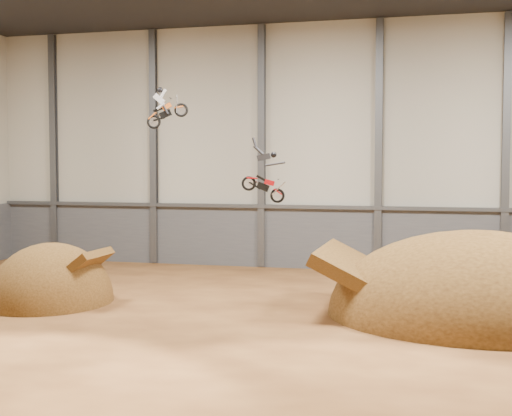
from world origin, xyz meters
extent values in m
plane|color=#543016|center=(0.00, 0.00, 0.00)|extent=(40.00, 40.00, 0.00)
cube|color=#B4B0A0|center=(0.00, 15.00, 7.00)|extent=(40.00, 0.10, 14.00)
cube|color=#4E4F55|center=(0.00, 14.90, 1.75)|extent=(39.80, 0.18, 3.50)
cube|color=#47494F|center=(0.00, 14.75, 3.55)|extent=(39.80, 0.35, 0.20)
cube|color=#47494F|center=(-16.67, 14.80, 7.00)|extent=(0.40, 0.36, 13.90)
cube|color=#47494F|center=(-10.00, 14.80, 7.00)|extent=(0.40, 0.36, 13.90)
cube|color=#47494F|center=(-3.33, 14.80, 7.00)|extent=(0.40, 0.36, 13.90)
cube|color=#47494F|center=(3.33, 14.80, 7.00)|extent=(0.40, 0.36, 13.90)
cube|color=#47494F|center=(10.00, 14.80, 7.00)|extent=(0.40, 0.36, 13.90)
ellipsoid|color=#412810|center=(-9.57, 2.16, 0.00)|extent=(5.19, 5.99, 5.19)
ellipsoid|color=#412810|center=(8.15, 3.75, 0.00)|extent=(11.77, 10.41, 6.79)
camera|label=1|loc=(6.59, -25.09, 5.96)|focal=50.00mm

